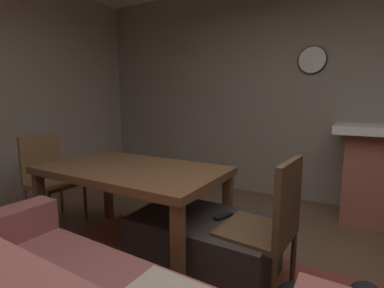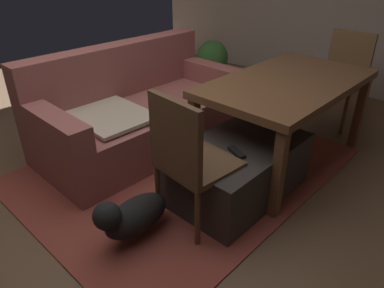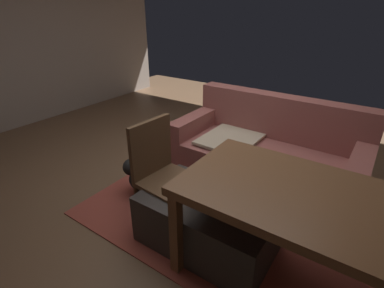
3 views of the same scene
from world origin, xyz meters
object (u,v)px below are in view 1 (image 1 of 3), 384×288
Objects in this scene: tv_remote at (223,216)px; wall_clock at (312,60)px; ottoman_coffee_table at (203,244)px; dining_chair_west at (270,221)px; dining_table at (132,176)px; dining_chair_east at (49,174)px.

tv_remote is 2.36m from wall_clock.
ottoman_coffee_table is 1.12× the size of dining_chair_west.
dining_table is 4.62× the size of wall_clock.
ottoman_coffee_table is 0.80m from dining_table.
dining_table is at bearing -179.96° from dining_chair_east.
wall_clock reaches higher than dining_table.
dining_table is at bearing 61.88° from wall_clock.
dining_chair_west reaches higher than ottoman_coffee_table.
wall_clock reaches higher than dining_chair_east.
wall_clock is at bearing -101.88° from ottoman_coffee_table.
dining_chair_east reaches higher than dining_table.
tv_remote reaches higher than ottoman_coffee_table.
dining_chair_east is at bearing 42.12° from wall_clock.
wall_clock is at bearing -77.64° from tv_remote.
dining_chair_west and dining_chair_east have the same top height.
wall_clock is at bearing -137.88° from dining_chair_east.
ottoman_coffee_table is at bearing 47.44° from tv_remote.
dining_chair_west reaches higher than tv_remote.
dining_chair_west is at bearing 179.83° from dining_chair_east.
tv_remote is 1.95m from dining_chair_east.
ottoman_coffee_table is at bearing -4.52° from dining_chair_west.
dining_chair_east is (1.16, 0.00, -0.13)m from dining_table.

